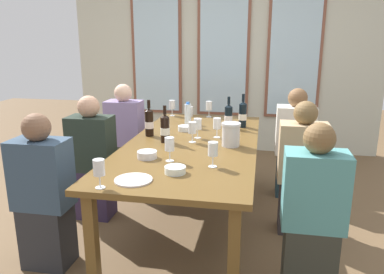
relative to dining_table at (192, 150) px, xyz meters
name	(u,v)px	position (x,y,z in m)	size (l,w,h in m)	color
ground_plane	(192,223)	(0.00, 0.00, -0.67)	(12.00, 12.00, 0.00)	brown
back_wall_with_windows	(224,47)	(0.00, 2.37, 0.78)	(4.27, 0.10, 2.90)	beige
dining_table	(192,150)	(0.00, 0.00, 0.00)	(1.07, 2.28, 0.74)	brown
white_plate_0	(133,180)	(-0.20, -0.92, 0.07)	(0.23, 0.23, 0.01)	white
metal_pitcher	(231,134)	(0.32, -0.05, 0.16)	(0.16, 0.16, 0.19)	silver
wine_bottle_0	(243,114)	(0.38, 0.63, 0.19)	(0.08, 0.08, 0.33)	black
wine_bottle_1	(228,116)	(0.25, 0.58, 0.18)	(0.08, 0.08, 0.30)	black
wine_bottle_2	(149,122)	(-0.41, 0.14, 0.19)	(0.08, 0.08, 0.32)	black
wine_bottle_3	(165,128)	(-0.22, -0.04, 0.18)	(0.08, 0.08, 0.31)	black
tasting_bowl_0	(147,155)	(-0.24, -0.48, 0.09)	(0.14, 0.14, 0.05)	white
tasting_bowl_1	(175,170)	(0.03, -0.75, 0.09)	(0.14, 0.14, 0.05)	white
tasting_bowl_2	(185,128)	(-0.14, 0.38, 0.09)	(0.13, 0.13, 0.05)	white
water_bottle	(188,115)	(-0.15, 0.57, 0.18)	(0.06, 0.06, 0.24)	white
wine_glass_0	(192,128)	(0.00, 0.00, 0.19)	(0.07, 0.07, 0.17)	white
wine_glass_1	(217,124)	(0.18, 0.19, 0.18)	(0.07, 0.07, 0.17)	white
wine_glass_2	(99,169)	(-0.35, -1.07, 0.18)	(0.07, 0.07, 0.17)	white
wine_glass_3	(213,150)	(0.25, -0.58, 0.19)	(0.07, 0.07, 0.17)	white
wine_glass_4	(170,145)	(-0.07, -0.51, 0.19)	(0.07, 0.07, 0.17)	white
wine_glass_5	(198,124)	(0.02, 0.14, 0.19)	(0.07, 0.07, 0.17)	white
wine_glass_6	(172,105)	(-0.42, 1.04, 0.19)	(0.07, 0.07, 0.17)	white
wine_glass_7	(209,106)	(-0.01, 1.05, 0.18)	(0.07, 0.07, 0.17)	white
wine_glass_8	(189,112)	(-0.16, 0.68, 0.18)	(0.07, 0.07, 0.17)	white
seated_person_0	(92,161)	(-0.90, -0.02, -0.15)	(0.38, 0.24, 1.11)	#322643
seated_person_1	(301,172)	(0.90, 0.04, -0.15)	(0.38, 0.24, 1.11)	#352F32
seated_person_2	(44,196)	(-0.90, -0.80, -0.15)	(0.38, 0.24, 1.11)	#292B2F
seated_person_3	(313,215)	(0.90, -0.75, -0.15)	(0.38, 0.24, 1.11)	#33352C
seated_person_4	(125,137)	(-0.90, 0.81, -0.15)	(0.38, 0.24, 1.11)	#35352C
seated_person_5	(294,146)	(0.90, 0.80, -0.15)	(0.38, 0.24, 1.11)	#213944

